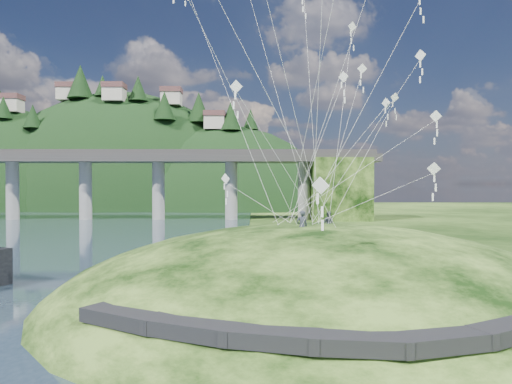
{
  "coord_description": "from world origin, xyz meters",
  "views": [
    {
      "loc": [
        3.86,
        -26.98,
        7.58
      ],
      "look_at": [
        4.0,
        6.0,
        7.0
      ],
      "focal_mm": 32.0,
      "sensor_mm": 36.0,
      "label": 1
    }
  ],
  "objects": [
    {
      "name": "ground",
      "position": [
        0.0,
        0.0,
        0.0
      ],
      "size": [
        320.0,
        320.0,
        0.0
      ],
      "primitive_type": "plane",
      "color": "black",
      "rests_on": "ground"
    },
    {
      "name": "far_ridge",
      "position": [
        -43.58,
        122.17,
        -7.44
      ],
      "size": [
        153.0,
        70.0,
        94.5
      ],
      "color": "black",
      "rests_on": "ground"
    },
    {
      "name": "bridge",
      "position": [
        -26.46,
        70.07,
        9.7
      ],
      "size": [
        160.0,
        11.0,
        15.0
      ],
      "color": "#2D2B2B",
      "rests_on": "ground"
    },
    {
      "name": "kite_swarm",
      "position": [
        8.77,
        2.88,
        16.99
      ],
      "size": [
        19.78,
        16.0,
        19.87
      ],
      "color": "silver",
      "rests_on": "ground"
    },
    {
      "name": "kite_flyers",
      "position": [
        7.89,
        2.51,
        5.83
      ],
      "size": [
        2.95,
        3.54,
        1.98
      ],
      "color": "#2A2E38",
      "rests_on": "ground"
    },
    {
      "name": "grass_hill",
      "position": [
        8.0,
        2.0,
        -1.5
      ],
      "size": [
        36.0,
        32.0,
        13.0
      ],
      "color": "black",
      "rests_on": "ground"
    },
    {
      "name": "footpath",
      "position": [
        7.46,
        -9.74,
        2.08
      ],
      "size": [
        22.29,
        5.84,
        0.83
      ],
      "color": "black",
      "rests_on": "ground"
    },
    {
      "name": "wooden_dock",
      "position": [
        -3.12,
        7.41,
        0.4
      ],
      "size": [
        12.88,
        2.7,
        0.91
      ],
      "color": "#362216",
      "rests_on": "ground"
    }
  ]
}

